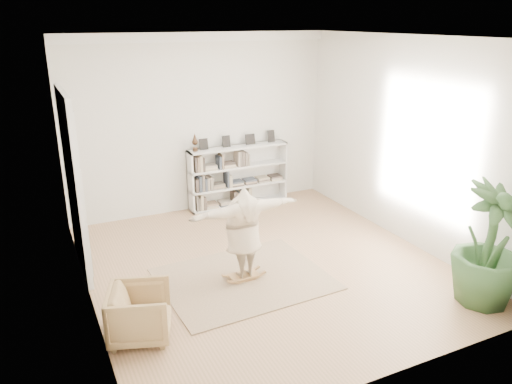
% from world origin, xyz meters
% --- Properties ---
extents(floor, '(6.00, 6.00, 0.00)m').
position_xyz_m(floor, '(0.00, 0.00, 0.00)').
color(floor, '#9A764F').
rests_on(floor, ground).
extents(room_shell, '(6.00, 6.00, 6.00)m').
position_xyz_m(room_shell, '(0.00, 2.94, 3.51)').
color(room_shell, silver).
rests_on(room_shell, floor).
extents(doors, '(0.09, 1.78, 2.92)m').
position_xyz_m(doors, '(-2.70, 1.30, 1.40)').
color(doors, white).
rests_on(doors, floor).
extents(bookshelf, '(2.20, 0.35, 1.64)m').
position_xyz_m(bookshelf, '(0.74, 2.82, 0.64)').
color(bookshelf, silver).
rests_on(bookshelf, floor).
extents(armchair, '(0.96, 0.95, 0.70)m').
position_xyz_m(armchair, '(-2.30, -1.06, 0.35)').
color(armchair, tan).
rests_on(armchair, floor).
extents(rug, '(2.58, 2.10, 0.02)m').
position_xyz_m(rug, '(-0.52, -0.28, 0.01)').
color(rug, tan).
rests_on(rug, floor).
extents(rocker_board, '(0.46, 0.29, 0.10)m').
position_xyz_m(rocker_board, '(-0.52, -0.28, 0.06)').
color(rocker_board, olive).
rests_on(rocker_board, rug).
extents(person, '(1.78, 0.55, 1.43)m').
position_xyz_m(person, '(-0.52, -0.28, 0.83)').
color(person, beige).
rests_on(person, rocker_board).
extents(houseplant, '(1.22, 1.22, 1.77)m').
position_xyz_m(houseplant, '(2.30, -2.32, 0.88)').
color(houseplant, '#31552A').
rests_on(houseplant, floor).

